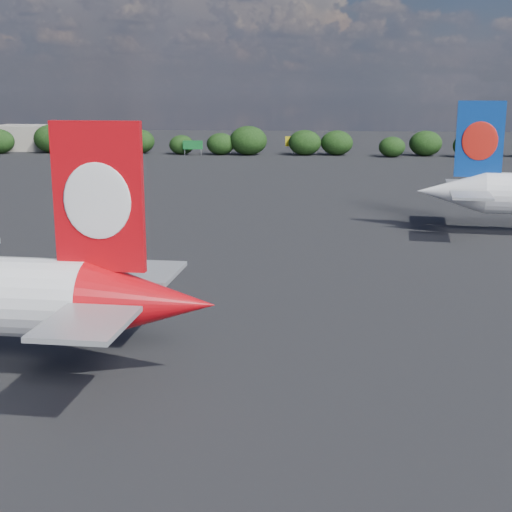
{
  "coord_description": "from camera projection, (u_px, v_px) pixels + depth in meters",
  "views": [
    {
      "loc": [
        20.46,
        -37.11,
        19.59
      ],
      "look_at": [
        16.0,
        12.0,
        8.0
      ],
      "focal_mm": 50.0,
      "sensor_mm": 36.0,
      "label": 1
    }
  ],
  "objects": [
    {
      "name": "billboard_yellow",
      "position": [
        293.0,
        142.0,
        216.76
      ],
      "size": [
        5.0,
        0.3,
        5.5
      ],
      "color": "yellow",
      "rests_on": "ground"
    },
    {
      "name": "ground",
      "position": [
        174.0,
        231.0,
        100.43
      ],
      "size": [
        500.0,
        500.0,
        0.0
      ],
      "primitive_type": "plane",
      "color": "black",
      "rests_on": "ground"
    },
    {
      "name": "highway_sign",
      "position": [
        193.0,
        145.0,
        213.76
      ],
      "size": [
        6.0,
        0.3,
        4.5
      ],
      "color": "#146629",
      "rests_on": "ground"
    },
    {
      "name": "horizon_treeline",
      "position": [
        272.0,
        143.0,
        215.04
      ],
      "size": [
        204.59,
        13.83,
        8.9
      ],
      "color": "black",
      "rests_on": "ground"
    },
    {
      "name": "terminal_building",
      "position": [
        60.0,
        138.0,
        233.21
      ],
      "size": [
        42.0,
        16.0,
        8.0
      ],
      "color": "gray",
      "rests_on": "ground"
    }
  ]
}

